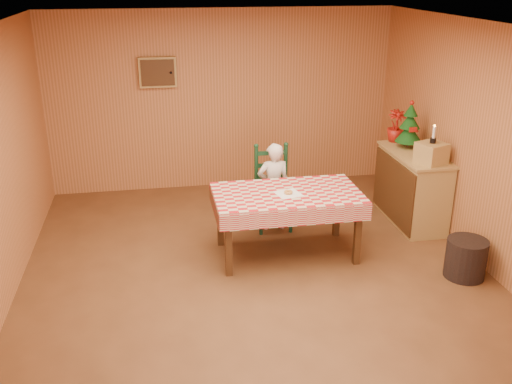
# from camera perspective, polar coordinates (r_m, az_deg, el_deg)

# --- Properties ---
(ground) EXTENTS (6.00, 6.00, 0.00)m
(ground) POSITION_cam_1_polar(r_m,az_deg,el_deg) (6.12, 0.34, -8.99)
(ground) COLOR brown
(ground) RESTS_ON ground
(cabin_walls) EXTENTS (5.10, 6.05, 2.65)m
(cabin_walls) POSITION_cam_1_polar(r_m,az_deg,el_deg) (5.94, -0.60, 9.05)
(cabin_walls) COLOR #B97342
(cabin_walls) RESTS_ON ground
(dining_table) EXTENTS (1.66, 0.96, 0.77)m
(dining_table) POSITION_cam_1_polar(r_m,az_deg,el_deg) (6.41, 3.13, -0.71)
(dining_table) COLOR #462812
(dining_table) RESTS_ON ground
(ladder_chair) EXTENTS (0.44, 0.40, 1.08)m
(ladder_chair) POSITION_cam_1_polar(r_m,az_deg,el_deg) (7.19, 1.67, 0.26)
(ladder_chair) COLOR #10311B
(ladder_chair) RESTS_ON ground
(seated_child) EXTENTS (0.41, 0.27, 1.12)m
(seated_child) POSITION_cam_1_polar(r_m,az_deg,el_deg) (7.11, 1.77, 0.54)
(seated_child) COLOR silver
(seated_child) RESTS_ON ground
(napkin) EXTENTS (0.31, 0.31, 0.00)m
(napkin) POSITION_cam_1_polar(r_m,az_deg,el_deg) (6.33, 3.25, -0.17)
(napkin) COLOR white
(napkin) RESTS_ON dining_table
(donut) EXTENTS (0.13, 0.13, 0.03)m
(donut) POSITION_cam_1_polar(r_m,az_deg,el_deg) (6.32, 3.25, -0.02)
(donut) COLOR #CC8E49
(donut) RESTS_ON napkin
(shelf_unit) EXTENTS (0.54, 1.24, 0.93)m
(shelf_unit) POSITION_cam_1_polar(r_m,az_deg,el_deg) (7.62, 15.28, 0.44)
(shelf_unit) COLOR tan
(shelf_unit) RESTS_ON ground
(crate) EXTENTS (0.39, 0.39, 0.25)m
(crate) POSITION_cam_1_polar(r_m,az_deg,el_deg) (7.10, 17.14, 3.74)
(crate) COLOR tan
(crate) RESTS_ON shelf_unit
(christmas_tree) EXTENTS (0.34, 0.34, 0.62)m
(christmas_tree) POSITION_cam_1_polar(r_m,az_deg,el_deg) (7.62, 15.10, 6.35)
(christmas_tree) COLOR #462812
(christmas_tree) RESTS_ON shelf_unit
(flower_arrangement) EXTENTS (0.25, 0.25, 0.43)m
(flower_arrangement) POSITION_cam_1_polar(r_m,az_deg,el_deg) (7.88, 13.82, 6.44)
(flower_arrangement) COLOR #9B160E
(flower_arrangement) RESTS_ON shelf_unit
(candle_set) EXTENTS (0.07, 0.07, 0.22)m
(candle_set) POSITION_cam_1_polar(r_m,az_deg,el_deg) (7.05, 17.31, 5.21)
(candle_set) COLOR black
(candle_set) RESTS_ON crate
(storage_bin) EXTENTS (0.52, 0.52, 0.43)m
(storage_bin) POSITION_cam_1_polar(r_m,az_deg,el_deg) (6.52, 20.25, -6.25)
(storage_bin) COLOR black
(storage_bin) RESTS_ON ground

